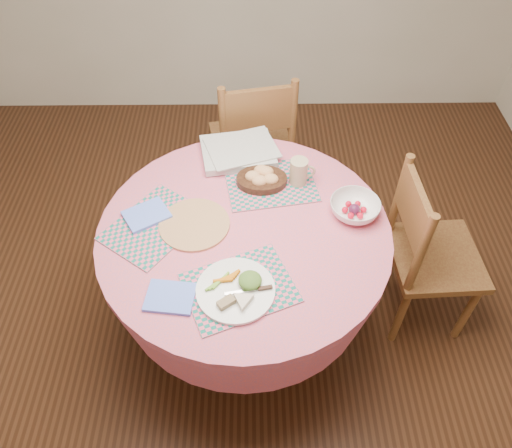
# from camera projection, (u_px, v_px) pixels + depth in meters

# --- Properties ---
(ground) EXTENTS (4.00, 4.00, 0.00)m
(ground) POSITION_uv_depth(u_px,v_px,m) (247.00, 322.00, 2.65)
(ground) COLOR #331C0F
(ground) RESTS_ON ground
(dining_table) EXTENTS (1.24, 1.24, 0.75)m
(dining_table) POSITION_uv_depth(u_px,v_px,m) (245.00, 258.00, 2.24)
(dining_table) COLOR #C35B85
(dining_table) RESTS_ON ground
(chair_right) EXTENTS (0.43, 0.45, 0.93)m
(chair_right) POSITION_uv_depth(u_px,v_px,m) (427.00, 252.00, 2.35)
(chair_right) COLOR brown
(chair_right) RESTS_ON ground
(chair_back) EXTENTS (0.52, 0.51, 0.97)m
(chair_back) POSITION_uv_depth(u_px,v_px,m) (254.00, 142.00, 2.86)
(chair_back) COLOR brown
(chair_back) RESTS_ON ground
(placemat_front) EXTENTS (0.48, 0.43, 0.01)m
(placemat_front) POSITION_uv_depth(u_px,v_px,m) (239.00, 288.00, 1.89)
(placemat_front) COLOR #136D61
(placemat_front) RESTS_ON dining_table
(placemat_left) EXTENTS (0.48, 0.50, 0.01)m
(placemat_left) POSITION_uv_depth(u_px,v_px,m) (154.00, 225.00, 2.10)
(placemat_left) COLOR #136D61
(placemat_left) RESTS_ON dining_table
(placemat_back) EXTENTS (0.44, 0.36, 0.01)m
(placemat_back) POSITION_uv_depth(u_px,v_px,m) (271.00, 184.00, 2.27)
(placemat_back) COLOR #136D61
(placemat_back) RESTS_ON dining_table
(wicker_trivet) EXTENTS (0.30, 0.30, 0.01)m
(wicker_trivet) POSITION_uv_depth(u_px,v_px,m) (194.00, 224.00, 2.10)
(wicker_trivet) COLOR #A27546
(wicker_trivet) RESTS_ON dining_table
(napkin_near) EXTENTS (0.20, 0.16, 0.01)m
(napkin_near) POSITION_uv_depth(u_px,v_px,m) (170.00, 297.00, 1.86)
(napkin_near) COLOR #6181FA
(napkin_near) RESTS_ON dining_table
(napkin_far) EXTENTS (0.23, 0.21, 0.01)m
(napkin_far) POSITION_uv_depth(u_px,v_px,m) (147.00, 215.00, 2.13)
(napkin_far) COLOR #6181FA
(napkin_far) RESTS_ON placemat_left
(dinner_plate) EXTENTS (0.30, 0.30, 0.05)m
(dinner_plate) POSITION_uv_depth(u_px,v_px,m) (237.00, 290.00, 1.86)
(dinner_plate) COLOR white
(dinner_plate) RESTS_ON placemat_front
(bread_bowl) EXTENTS (0.23, 0.23, 0.08)m
(bread_bowl) POSITION_uv_depth(u_px,v_px,m) (262.00, 178.00, 2.25)
(bread_bowl) COLOR black
(bread_bowl) RESTS_ON placemat_back
(latte_mug) EXTENTS (0.12, 0.08, 0.12)m
(latte_mug) POSITION_uv_depth(u_px,v_px,m) (299.00, 172.00, 2.23)
(latte_mug) COLOR tan
(latte_mug) RESTS_ON placemat_back
(fruit_bowl) EXTENTS (0.26, 0.26, 0.07)m
(fruit_bowl) POSITION_uv_depth(u_px,v_px,m) (355.00, 208.00, 2.13)
(fruit_bowl) COLOR white
(fruit_bowl) RESTS_ON dining_table
(newspaper_stack) EXTENTS (0.40, 0.34, 0.04)m
(newspaper_stack) POSITION_uv_depth(u_px,v_px,m) (239.00, 151.00, 2.39)
(newspaper_stack) COLOR silver
(newspaper_stack) RESTS_ON dining_table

